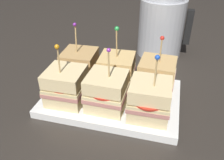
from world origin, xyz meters
name	(u,v)px	position (x,y,z in m)	size (l,w,h in m)	color
ground_plane	(112,101)	(0.00, 0.00, 0.00)	(6.00, 6.00, 0.00)	#2D2823
serving_platter	(112,98)	(0.00, 0.00, 0.01)	(0.32, 0.22, 0.02)	white
sandwich_front_left	(66,86)	(-0.09, -0.05, 0.06)	(0.09, 0.09, 0.14)	beige
sandwich_front_center	(108,92)	(0.00, -0.05, 0.06)	(0.09, 0.09, 0.15)	beige
sandwich_front_right	(150,100)	(0.09, -0.05, 0.06)	(0.09, 0.09, 0.15)	beige
sandwich_back_left	(80,66)	(-0.10, 0.05, 0.06)	(0.09, 0.09, 0.15)	tan
sandwich_back_center	(117,71)	(0.00, 0.05, 0.06)	(0.09, 0.09, 0.16)	tan
sandwich_back_right	(157,76)	(0.10, 0.05, 0.06)	(0.09, 0.09, 0.14)	tan
kettle_steel	(161,26)	(0.09, 0.30, 0.09)	(0.17, 0.14, 0.21)	#B7BABF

